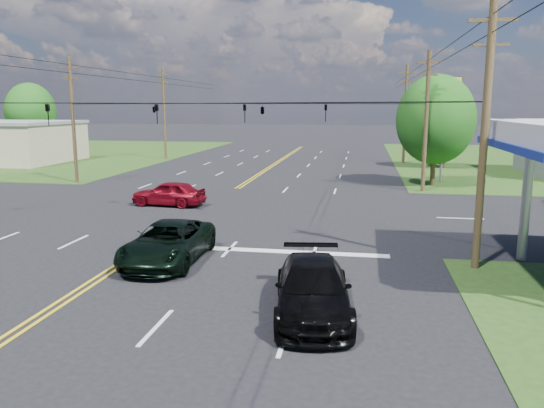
% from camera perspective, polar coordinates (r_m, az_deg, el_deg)
% --- Properties ---
extents(ground, '(280.00, 280.00, 0.00)m').
position_cam_1_polar(ground, '(30.53, -7.26, -0.64)').
color(ground, black).
rests_on(ground, ground).
extents(grass_nw, '(46.00, 48.00, 0.03)m').
position_cam_1_polar(grass_nw, '(75.04, -26.15, 4.95)').
color(grass_nw, '#224415').
rests_on(grass_nw, ground).
extents(stop_bar, '(10.00, 0.50, 0.02)m').
position_cam_1_polar(stop_bar, '(21.79, -0.74, -5.09)').
color(stop_bar, silver).
rests_on(stop_bar, ground).
extents(pole_se, '(1.60, 0.28, 9.50)m').
position_cam_1_polar(pole_se, '(20.10, 21.89, 7.07)').
color(pole_se, '#412E1B').
rests_on(pole_se, ground).
extents(pole_nw, '(1.60, 0.28, 9.50)m').
position_cam_1_polar(pole_nw, '(43.51, -20.62, 8.60)').
color(pole_nw, '#412E1B').
rests_on(pole_nw, ground).
extents(pole_ne, '(1.60, 0.28, 9.50)m').
position_cam_1_polar(pole_ne, '(37.88, 16.25, 8.66)').
color(pole_ne, '#412E1B').
rests_on(pole_ne, ground).
extents(pole_left_far, '(1.60, 0.28, 10.00)m').
position_cam_1_polar(pole_left_far, '(60.70, -11.51, 9.64)').
color(pole_left_far, '#412E1B').
rests_on(pole_left_far, ground).
extents(pole_right_far, '(1.60, 0.28, 10.00)m').
position_cam_1_polar(pole_right_far, '(56.79, 14.14, 9.49)').
color(pole_right_far, '#412E1B').
rests_on(pole_right_far, ground).
extents(span_wire_signals, '(26.00, 18.00, 1.13)m').
position_cam_1_polar(span_wire_signals, '(29.96, -7.53, 10.68)').
color(span_wire_signals, black).
rests_on(span_wire_signals, ground).
extents(power_lines, '(26.04, 100.00, 0.64)m').
position_cam_1_polar(power_lines, '(28.19, -8.91, 15.97)').
color(power_lines, black).
rests_on(power_lines, ground).
extents(tree_right_a, '(5.70, 5.70, 8.18)m').
position_cam_1_polar(tree_right_a, '(40.97, 17.18, 8.66)').
color(tree_right_a, '#412E1B').
rests_on(tree_right_a, ground).
extents(tree_right_b, '(4.94, 4.94, 7.09)m').
position_cam_1_polar(tree_right_b, '(53.22, 18.21, 8.22)').
color(tree_right_b, '#412E1B').
rests_on(tree_right_b, ground).
extents(tree_far_l, '(6.08, 6.08, 8.72)m').
position_cam_1_polar(tree_far_l, '(73.10, -24.55, 9.05)').
color(tree_far_l, '#412E1B').
rests_on(tree_far_l, ground).
extents(pickup_dkgreen, '(2.56, 5.45, 1.51)m').
position_cam_1_polar(pickup_dkgreen, '(20.50, -11.13, -4.11)').
color(pickup_dkgreen, black).
rests_on(pickup_dkgreen, ground).
extents(suv_black, '(2.72, 5.38, 1.50)m').
position_cam_1_polar(suv_black, '(15.25, 4.40, -9.09)').
color(suv_black, black).
rests_on(suv_black, ground).
extents(sedan_red, '(4.48, 2.11, 1.48)m').
position_cam_1_polar(sedan_red, '(32.13, -11.06, 1.14)').
color(sedan_red, maroon).
rests_on(sedan_red, ground).
extents(polesign_ne, '(2.22, 0.45, 8.01)m').
position_cam_1_polar(polesign_ne, '(42.96, 18.11, 10.50)').
color(polesign_ne, '#A5A5AA').
rests_on(polesign_ne, ground).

